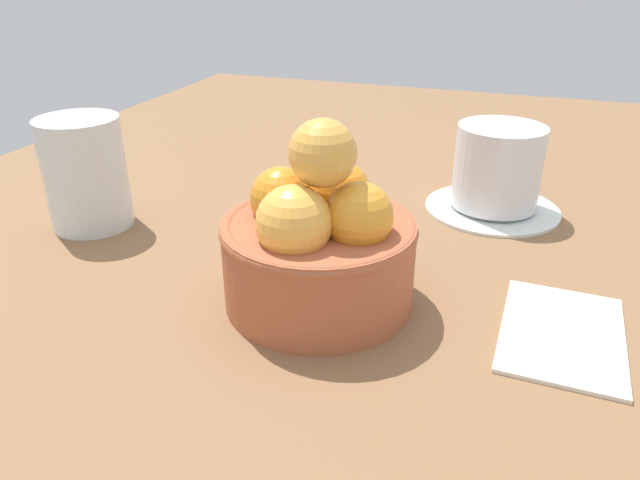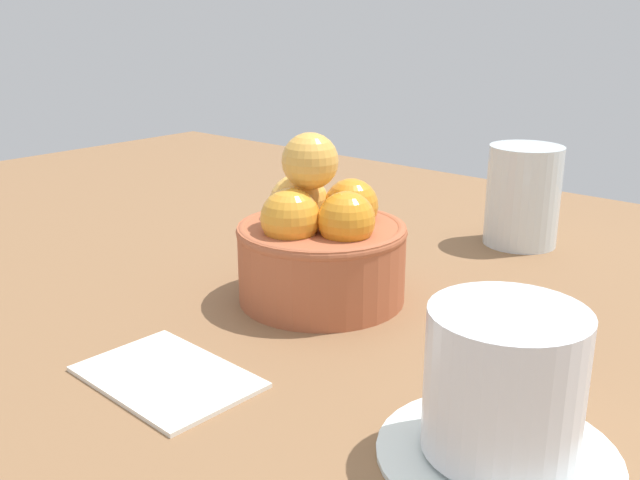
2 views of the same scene
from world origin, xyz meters
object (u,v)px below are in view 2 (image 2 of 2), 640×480
(coffee_cup, at_px, (503,393))
(water_glass, at_px, (523,196))
(terracotta_bowl, at_px, (320,243))
(folded_napkin, at_px, (167,375))

(coffee_cup, bearing_deg, water_glass, -65.60)
(terracotta_bowl, xyz_separation_m, coffee_cup, (-0.21, 0.10, -0.01))
(coffee_cup, height_order, folded_napkin, coffee_cup)
(coffee_cup, xyz_separation_m, water_glass, (0.16, -0.34, 0.01))
(terracotta_bowl, height_order, coffee_cup, terracotta_bowl)
(terracotta_bowl, xyz_separation_m, folded_napkin, (-0.01, 0.17, -0.04))
(coffee_cup, distance_m, folded_napkin, 0.21)
(coffee_cup, relative_size, water_glass, 1.29)
(coffee_cup, bearing_deg, folded_napkin, 17.35)
(terracotta_bowl, relative_size, coffee_cup, 1.06)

